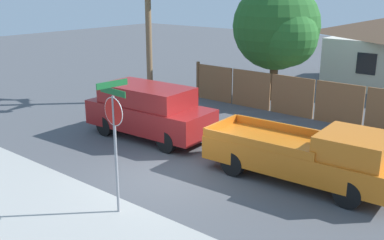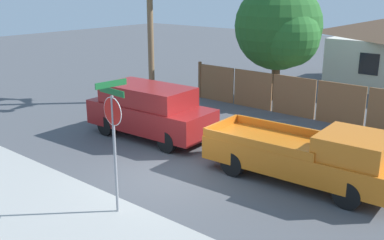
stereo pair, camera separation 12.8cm
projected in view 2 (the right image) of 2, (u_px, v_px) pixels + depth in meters
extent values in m
plane|color=#4C4F54|center=(170.00, 175.00, 13.47)|extent=(80.00, 80.00, 0.00)
cube|color=#A3A39E|center=(69.00, 221.00, 10.83)|extent=(36.00, 3.20, 0.01)
cube|color=brown|center=(216.00, 83.00, 21.94)|extent=(2.00, 0.06, 1.71)
cube|color=brown|center=(253.00, 89.00, 20.66)|extent=(2.00, 0.06, 1.71)
cube|color=brown|center=(294.00, 96.00, 19.38)|extent=(2.00, 0.06, 1.71)
cube|color=brown|center=(340.00, 104.00, 18.10)|extent=(2.00, 0.06, 1.71)
cube|color=brown|center=(200.00, 80.00, 22.56)|extent=(0.12, 0.12, 1.81)
cube|color=black|center=(369.00, 64.00, 23.04)|extent=(1.00, 0.04, 1.10)
cylinder|color=brown|center=(275.00, 80.00, 21.99)|extent=(0.40, 0.40, 2.04)
sphere|color=#235B23|center=(278.00, 26.00, 21.25)|extent=(4.15, 4.15, 4.15)
sphere|color=#266326|center=(290.00, 37.00, 20.42)|extent=(2.70, 2.70, 2.70)
cylinder|color=brown|center=(151.00, 43.00, 21.13)|extent=(0.28, 0.28, 5.70)
cube|color=maroon|center=(150.00, 116.00, 16.57)|extent=(4.94, 2.15, 0.91)
cube|color=maroon|center=(147.00, 95.00, 16.41)|extent=(3.48, 1.93, 0.69)
cube|color=black|center=(182.00, 102.00, 15.47)|extent=(0.14, 1.70, 0.58)
cylinder|color=black|center=(197.00, 130.00, 16.47)|extent=(0.75, 0.22, 0.75)
cylinder|color=black|center=(167.00, 142.00, 15.17)|extent=(0.75, 0.22, 0.75)
cylinder|color=black|center=(137.00, 116.00, 18.22)|extent=(0.75, 0.22, 0.75)
cylinder|color=black|center=(106.00, 126.00, 16.92)|extent=(0.75, 0.22, 0.75)
cube|color=orange|center=(299.00, 157.00, 12.90)|extent=(5.60, 2.22, 0.70)
cube|color=orange|center=(355.00, 146.00, 11.83)|extent=(1.85, 1.89, 0.64)
cube|color=orange|center=(285.00, 128.00, 14.02)|extent=(3.47, 0.24, 0.25)
cube|color=orange|center=(256.00, 144.00, 12.59)|extent=(3.47, 0.24, 0.25)
cube|color=orange|center=(221.00, 125.00, 14.34)|extent=(0.17, 1.87, 0.25)
cylinder|color=black|center=(368.00, 173.00, 12.68)|extent=(0.74, 0.22, 0.74)
cylinder|color=black|center=(347.00, 195.00, 11.34)|extent=(0.74, 0.22, 0.74)
cylinder|color=black|center=(261.00, 148.00, 14.65)|extent=(0.74, 0.22, 0.74)
cylinder|color=black|center=(233.00, 164.00, 13.32)|extent=(0.74, 0.22, 0.74)
cylinder|color=gray|center=(115.00, 156.00, 10.88)|extent=(0.07, 0.07, 2.99)
cylinder|color=red|center=(113.00, 111.00, 10.56)|extent=(0.66, 0.09, 0.66)
cylinder|color=white|center=(113.00, 111.00, 10.55)|extent=(0.70, 0.08, 0.70)
cube|color=#19602D|center=(112.00, 92.00, 10.42)|extent=(0.96, 0.11, 0.15)
cube|color=#19602D|center=(111.00, 84.00, 10.37)|extent=(0.10, 0.86, 0.15)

